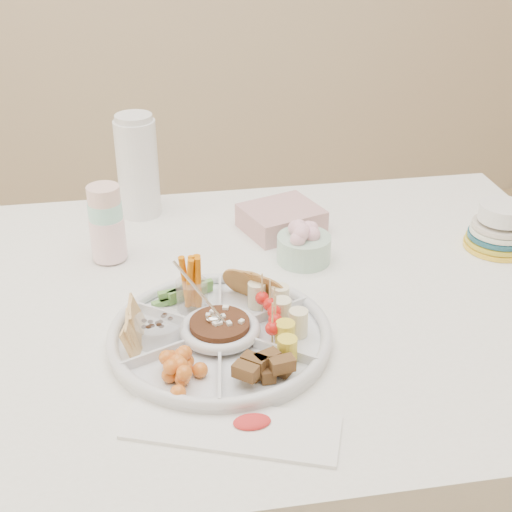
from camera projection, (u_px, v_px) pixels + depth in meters
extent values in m
cube|color=white|center=(230.00, 447.00, 1.54)|extent=(1.52, 1.02, 0.76)
cylinder|color=silver|center=(220.00, 333.00, 1.22)|extent=(0.50, 0.50, 0.04)
cylinder|color=black|center=(220.00, 329.00, 1.22)|extent=(0.13, 0.13, 0.04)
cylinder|color=silver|center=(106.00, 216.00, 1.45)|extent=(0.08, 0.08, 0.20)
cylinder|color=white|center=(137.00, 165.00, 1.63)|extent=(0.11, 0.11, 0.25)
cylinder|color=#8ECCA1|center=(304.00, 243.00, 1.47)|extent=(0.14, 0.14, 0.08)
cube|color=#C79293|center=(281.00, 219.00, 1.60)|extent=(0.20, 0.19, 0.05)
cylinder|color=#F0DF53|center=(500.00, 228.00, 1.52)|extent=(0.15, 0.15, 0.09)
cube|color=white|center=(232.00, 427.00, 1.05)|extent=(0.33, 0.21, 0.01)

